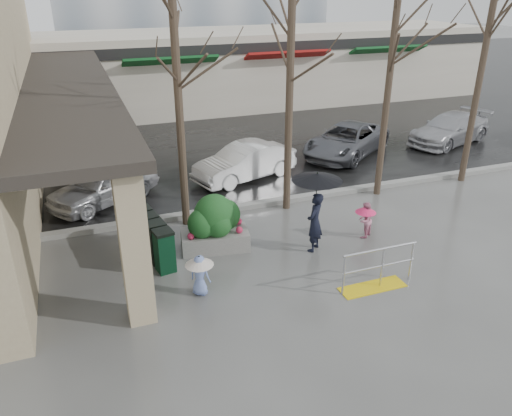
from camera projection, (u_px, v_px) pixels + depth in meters
ground at (300, 272)px, 12.23m from camera, size 120.00×120.00×0.00m
street_asphalt at (151, 95)px, 30.97m from camera, size 120.00×36.00×0.01m
curb at (246, 206)px, 15.60m from camera, size 120.00×0.30×0.15m
canopy_slab at (63, 79)px, 16.02m from camera, size 2.80×18.00×0.25m
pillar_front at (134, 246)px, 9.84m from camera, size 0.55×0.55×3.50m
pillar_back at (105, 150)px, 15.38m from camera, size 0.55×0.55×3.50m
storefront_row at (196, 70)px, 27.33m from camera, size 34.00×6.74×4.00m
handrail at (376, 273)px, 11.48m from camera, size 1.90×0.50×1.03m
tree_west at (175, 43)px, 12.54m from camera, size 3.20×3.20×6.80m
tree_midwest at (291, 32)px, 13.49m from camera, size 3.20×3.20×7.00m
tree_mideast at (393, 42)px, 14.68m from camera, size 3.20×3.20×6.50m
tree_east at (491, 20)px, 15.57m from camera, size 3.20×3.20×7.20m
woman at (316, 202)px, 12.67m from camera, size 1.29×1.29×2.20m
child_pink at (365, 217)px, 13.67m from camera, size 0.63×0.60×1.03m
child_blue at (200, 271)px, 11.13m from camera, size 0.65×0.65×0.99m
planter at (215, 223)px, 13.03m from camera, size 1.88×1.15×1.54m
news_boxes at (154, 238)px, 12.66m from camera, size 0.78×2.02×1.10m
car_a at (104, 184)px, 15.82m from camera, size 3.90×3.29×1.26m
car_b at (245, 162)px, 17.69m from camera, size 4.05×2.46×1.26m
car_c at (346, 140)px, 20.12m from camera, size 4.92×4.30×1.26m
car_d at (450, 129)px, 21.63m from camera, size 4.68×3.04×1.26m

